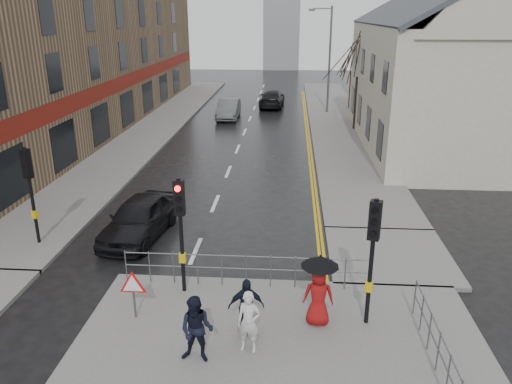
# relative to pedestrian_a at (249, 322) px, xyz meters

# --- Properties ---
(ground) EXTENTS (120.00, 120.00, 0.00)m
(ground) POSITION_rel_pedestrian_a_xyz_m (-2.28, 2.33, -0.91)
(ground) COLOR black
(ground) RESTS_ON ground
(left_pavement) EXTENTS (4.00, 44.00, 0.14)m
(left_pavement) POSITION_rel_pedestrian_a_xyz_m (-8.78, 25.33, -0.84)
(left_pavement) COLOR #605E5B
(left_pavement) RESTS_ON ground
(right_pavement) EXTENTS (4.00, 40.00, 0.14)m
(right_pavement) POSITION_rel_pedestrian_a_xyz_m (4.22, 27.33, -0.84)
(right_pavement) COLOR #605E5B
(right_pavement) RESTS_ON ground
(pavement_bridge_right) EXTENTS (4.00, 4.20, 0.14)m
(pavement_bridge_right) POSITION_rel_pedestrian_a_xyz_m (4.22, 5.33, -0.84)
(pavement_bridge_right) COLOR #605E5B
(pavement_bridge_right) RESTS_ON ground
(building_left_terrace) EXTENTS (8.00, 42.00, 10.00)m
(building_left_terrace) POSITION_rel_pedestrian_a_xyz_m (-14.28, 24.33, 4.09)
(building_left_terrace) COLOR #8E7052
(building_left_terrace) RESTS_ON ground
(building_right_cream) EXTENTS (9.00, 16.40, 10.10)m
(building_right_cream) POSITION_rel_pedestrian_a_xyz_m (9.72, 20.33, 3.87)
(building_right_cream) COLOR beige
(building_right_cream) RESTS_ON ground
(church_tower) EXTENTS (5.00, 5.00, 18.00)m
(church_tower) POSITION_rel_pedestrian_a_xyz_m (-0.78, 64.33, 8.09)
(church_tower) COLOR gray
(church_tower) RESTS_ON ground
(traffic_signal_near_left) EXTENTS (0.28, 0.27, 3.40)m
(traffic_signal_near_left) POSITION_rel_pedestrian_a_xyz_m (-2.08, 2.52, 1.55)
(traffic_signal_near_left) COLOR black
(traffic_signal_near_left) RESTS_ON near_pavement
(traffic_signal_near_right) EXTENTS (0.34, 0.33, 3.40)m
(traffic_signal_near_right) POSITION_rel_pedestrian_a_xyz_m (2.92, 1.32, 1.55)
(traffic_signal_near_right) COLOR black
(traffic_signal_near_right) RESTS_ON near_pavement
(traffic_signal_far_left) EXTENTS (0.34, 0.33, 3.40)m
(traffic_signal_far_left) POSITION_rel_pedestrian_a_xyz_m (-7.78, 5.33, 1.55)
(traffic_signal_far_left) COLOR black
(traffic_signal_far_left) RESTS_ON left_pavement
(guard_railing_front) EXTENTS (7.14, 0.04, 1.00)m
(guard_railing_front) POSITION_rel_pedestrian_a_xyz_m (-0.33, 2.93, -0.05)
(guard_railing_front) COLOR #595B5E
(guard_railing_front) RESTS_ON near_pavement
(guard_railing_side) EXTENTS (0.04, 4.54, 1.00)m
(guard_railing_side) POSITION_rel_pedestrian_a_xyz_m (4.22, -0.42, -0.06)
(guard_railing_side) COLOR #595B5E
(guard_railing_side) RESTS_ON near_pavement
(warning_sign) EXTENTS (0.80, 0.07, 1.35)m
(warning_sign) POSITION_rel_pedestrian_a_xyz_m (-3.08, 1.12, 0.14)
(warning_sign) COLOR #595B5E
(warning_sign) RESTS_ON near_pavement
(street_lamp) EXTENTS (1.83, 0.25, 8.00)m
(street_lamp) POSITION_rel_pedestrian_a_xyz_m (3.54, 30.33, 3.80)
(street_lamp) COLOR #595B5E
(street_lamp) RESTS_ON right_pavement
(tree_near) EXTENTS (2.40, 2.40, 6.58)m
(tree_near) POSITION_rel_pedestrian_a_xyz_m (5.22, 24.33, 4.23)
(tree_near) COLOR #2D2219
(tree_near) RESTS_ON right_pavement
(tree_far) EXTENTS (2.40, 2.40, 5.64)m
(tree_far) POSITION_rel_pedestrian_a_xyz_m (5.72, 32.33, 3.52)
(tree_far) COLOR #2D2219
(tree_far) RESTS_ON right_pavement
(pedestrian_a) EXTENTS (0.61, 0.45, 1.53)m
(pedestrian_a) POSITION_rel_pedestrian_a_xyz_m (0.00, 0.00, 0.00)
(pedestrian_a) COLOR silver
(pedestrian_a) RESTS_ON near_pavement
(pedestrian_b) EXTENTS (0.86, 0.70, 1.63)m
(pedestrian_b) POSITION_rel_pedestrian_a_xyz_m (-1.13, -0.45, 0.05)
(pedestrian_b) COLOR black
(pedestrian_b) RESTS_ON near_pavement
(pedestrian_with_umbrella) EXTENTS (0.96, 0.96, 1.92)m
(pedestrian_with_umbrella) POSITION_rel_pedestrian_a_xyz_m (1.66, 1.20, 0.32)
(pedestrian_with_umbrella) COLOR maroon
(pedestrian_with_umbrella) RESTS_ON near_pavement
(pedestrian_d) EXTENTS (0.94, 0.52, 1.52)m
(pedestrian_d) POSITION_rel_pedestrian_a_xyz_m (-0.12, 0.62, -0.01)
(pedestrian_d) COLOR black
(pedestrian_d) RESTS_ON near_pavement
(car_parked) EXTENTS (2.27, 4.49, 1.47)m
(car_parked) POSITION_rel_pedestrian_a_xyz_m (-4.48, 6.33, -0.17)
(car_parked) COLOR black
(car_parked) RESTS_ON ground
(car_mid) EXTENTS (1.53, 4.35, 1.43)m
(car_mid) POSITION_rel_pedestrian_a_xyz_m (-3.93, 27.83, -0.19)
(car_mid) COLOR #505456
(car_mid) RESTS_ON ground
(car_far) EXTENTS (2.16, 4.95, 1.42)m
(car_far) POSITION_rel_pedestrian_a_xyz_m (-0.82, 32.97, -0.20)
(car_far) COLOR black
(car_far) RESTS_ON ground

